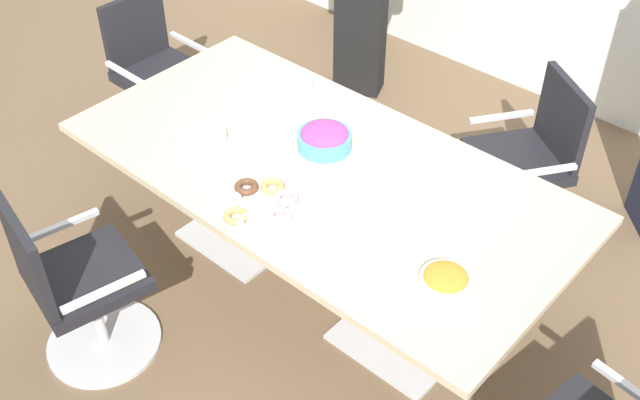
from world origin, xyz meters
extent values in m
cube|color=brown|center=(0.00, 0.00, -0.01)|extent=(10.00, 10.00, 0.01)
cube|color=#CCB793|center=(0.00, 0.00, 0.73)|extent=(2.40, 1.20, 0.04)
cube|color=silver|center=(-0.55, 0.00, 0.01)|extent=(0.56, 0.56, 0.02)
cylinder|color=silver|center=(-0.55, 0.00, 0.37)|extent=(0.09, 0.09, 0.69)
cube|color=silver|center=(0.55, 0.00, 0.01)|extent=(0.56, 0.56, 0.02)
cylinder|color=silver|center=(0.55, 0.00, 0.37)|extent=(0.09, 0.09, 0.69)
cylinder|color=silver|center=(-1.57, 0.32, 0.01)|extent=(0.55, 0.55, 0.02)
cylinder|color=silver|center=(-1.57, 0.32, 0.23)|extent=(0.05, 0.05, 0.41)
cube|color=black|center=(-1.57, 0.32, 0.46)|extent=(0.47, 0.47, 0.06)
cube|color=black|center=(-1.78, 0.32, 0.70)|extent=(0.05, 0.44, 0.42)
cube|color=silver|center=(-1.57, 0.56, 0.58)|extent=(0.37, 0.04, 0.02)
cube|color=silver|center=(-1.58, 0.07, 0.58)|extent=(0.37, 0.04, 0.02)
cylinder|color=silver|center=(-0.50, -1.00, 0.01)|extent=(0.65, 0.65, 0.02)
cylinder|color=silver|center=(-0.50, -1.00, 0.23)|extent=(0.05, 0.05, 0.41)
cube|color=black|center=(-0.50, -1.00, 0.46)|extent=(0.55, 0.55, 0.06)
cube|color=black|center=(-0.54, -1.21, 0.70)|extent=(0.43, 0.14, 0.42)
cube|color=silver|center=(-0.74, -0.95, 0.58)|extent=(0.11, 0.37, 0.02)
cube|color=silver|center=(-0.26, -1.06, 0.58)|extent=(0.11, 0.37, 0.02)
cube|color=silver|center=(1.61, -0.07, 0.58)|extent=(0.37, 0.08, 0.02)
cylinder|color=silver|center=(0.50, 1.00, 0.01)|extent=(0.75, 0.75, 0.02)
cylinder|color=silver|center=(0.50, 1.00, 0.23)|extent=(0.05, 0.05, 0.41)
cube|color=black|center=(0.50, 1.00, 0.46)|extent=(0.64, 0.64, 0.06)
cube|color=black|center=(0.62, 1.17, 0.70)|extent=(0.38, 0.28, 0.42)
cube|color=silver|center=(0.70, 0.86, 0.58)|extent=(0.24, 0.32, 0.02)
cube|color=silver|center=(0.30, 1.14, 0.58)|extent=(0.24, 0.32, 0.02)
cube|color=black|center=(-1.04, 1.58, 0.43)|extent=(0.37, 0.31, 0.87)
cylinder|color=white|center=(0.86, -0.25, 0.78)|extent=(0.20, 0.20, 0.06)
ellipsoid|color=orange|center=(0.86, -0.25, 0.81)|extent=(0.17, 0.17, 0.05)
cylinder|color=#4C9EC6|center=(-0.08, 0.13, 0.79)|extent=(0.26, 0.26, 0.08)
ellipsoid|color=#9E3D8E|center=(-0.08, 0.13, 0.83)|extent=(0.23, 0.23, 0.07)
cylinder|color=white|center=(-0.01, -0.39, 0.76)|extent=(0.34, 0.34, 0.01)
torus|color=pink|center=(0.12, -0.39, 0.78)|extent=(0.11, 0.11, 0.03)
torus|color=pink|center=(0.06, -0.29, 0.78)|extent=(0.11, 0.11, 0.03)
torus|color=tan|center=(-0.04, -0.27, 0.78)|extent=(0.11, 0.11, 0.03)
torus|color=brown|center=(-0.12, -0.35, 0.78)|extent=(0.11, 0.11, 0.03)
torus|color=white|center=(-0.11, -0.46, 0.78)|extent=(0.11, 0.11, 0.03)
torus|color=tan|center=(-0.02, -0.51, 0.78)|extent=(0.11, 0.11, 0.03)
torus|color=white|center=(0.05, -0.50, 0.78)|extent=(0.11, 0.11, 0.03)
cylinder|color=white|center=(-0.56, -0.22, 0.75)|extent=(0.24, 0.24, 0.01)
cylinder|color=silver|center=(-0.56, -0.22, 0.76)|extent=(0.24, 0.24, 0.01)
cylinder|color=white|center=(-0.56, -0.22, 0.77)|extent=(0.24, 0.24, 0.01)
cylinder|color=silver|center=(-0.56, -0.22, 0.77)|extent=(0.24, 0.24, 0.01)
cylinder|color=white|center=(-0.56, -0.22, 0.78)|extent=(0.24, 0.24, 0.01)
cylinder|color=silver|center=(-0.56, -0.22, 0.78)|extent=(0.24, 0.24, 0.01)
cylinder|color=white|center=(-0.56, -0.22, 0.79)|extent=(0.24, 0.24, 0.01)
cube|color=white|center=(-0.52, 0.37, 0.79)|extent=(0.15, 0.15, 0.08)
camera|label=1|loc=(1.85, -2.09, 2.93)|focal=43.22mm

